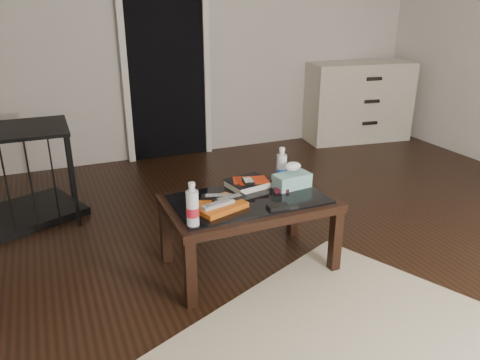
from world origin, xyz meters
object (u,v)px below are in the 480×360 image
object	(u,v)px
textbook	(248,183)
tissue_box	(292,181)
water_bottle_left	(192,204)
water_bottle_right	(282,165)
coffee_table	(249,208)
dresser	(357,101)
pet_crate	(12,192)

from	to	relation	value
textbook	tissue_box	size ratio (longest dim) A/B	1.09
water_bottle_left	water_bottle_right	size ratio (longest dim) A/B	1.00
tissue_box	textbook	bearing A→B (deg)	148.80
coffee_table	dresser	bearing A→B (deg)	42.08
pet_crate	water_bottle_right	size ratio (longest dim) A/B	4.45
pet_crate	textbook	xyz separation A→B (m)	(1.43, -1.11, 0.25)
coffee_table	tissue_box	world-z (taller)	tissue_box
water_bottle_left	water_bottle_right	distance (m)	0.79
pet_crate	water_bottle_right	xyz separation A→B (m)	(1.65, -1.13, 0.35)
dresser	coffee_table	bearing A→B (deg)	-130.03
tissue_box	pet_crate	bearing A→B (deg)	137.32
coffee_table	water_bottle_left	world-z (taller)	water_bottle_left
coffee_table	water_bottle_right	size ratio (longest dim) A/B	4.20
coffee_table	textbook	xyz separation A→B (m)	(0.07, 0.16, 0.09)
coffee_table	pet_crate	distance (m)	1.87
dresser	tissue_box	size ratio (longest dim) A/B	5.47
pet_crate	water_bottle_right	world-z (taller)	pet_crate
dresser	water_bottle_left	xyz separation A→B (m)	(-2.76, -2.32, 0.13)
coffee_table	water_bottle_right	bearing A→B (deg)	26.17
coffee_table	water_bottle_right	world-z (taller)	water_bottle_right
tissue_box	water_bottle_left	bearing A→B (deg)	-167.40
coffee_table	pet_crate	size ratio (longest dim) A/B	0.94
dresser	pet_crate	xyz separation A→B (m)	(-3.70, -0.84, -0.22)
coffee_table	dresser	distance (m)	3.15
water_bottle_right	coffee_table	bearing A→B (deg)	-153.83
water_bottle_right	tissue_box	world-z (taller)	water_bottle_right
textbook	water_bottle_right	world-z (taller)	water_bottle_right
dresser	water_bottle_right	xyz separation A→B (m)	(-2.05, -1.97, 0.13)
textbook	water_bottle_right	bearing A→B (deg)	-15.89
pet_crate	water_bottle_left	xyz separation A→B (m)	(0.94, -1.48, 0.35)
dresser	textbook	xyz separation A→B (m)	(-2.27, -1.95, 0.03)
water_bottle_right	textbook	bearing A→B (deg)	174.76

